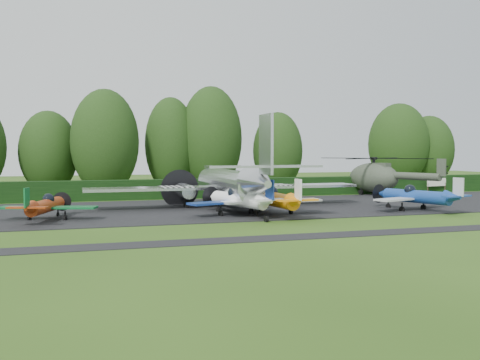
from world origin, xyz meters
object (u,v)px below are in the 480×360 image
object	(u,v)px
light_plane_blue	(416,196)
light_plane_orange	(275,199)
sign_board	(437,183)
light_plane_white	(239,200)
helicopter	(374,175)
light_plane_red	(46,206)
transport_plane	(231,184)

from	to	relation	value
light_plane_blue	light_plane_orange	bearing A→B (deg)	-163.42
light_plane_blue	sign_board	distance (m)	21.86
light_plane_white	helicopter	world-z (taller)	helicopter
light_plane_white	light_plane_red	bearing A→B (deg)	-165.48
light_plane_white	sign_board	size ratio (longest dim) A/B	2.67
light_plane_orange	light_plane_blue	distance (m)	12.20
transport_plane	light_plane_red	size ratio (longest dim) A/B	3.38
light_plane_blue	helicopter	size ratio (longest dim) A/B	0.52
light_plane_red	light_plane_blue	world-z (taller)	light_plane_blue
transport_plane	light_plane_red	distance (m)	15.16
light_plane_orange	helicopter	size ratio (longest dim) A/B	0.54
light_plane_red	light_plane_white	size ratio (longest dim) A/B	0.88
light_plane_blue	light_plane_white	bearing A→B (deg)	-166.47
light_plane_red	light_plane_blue	size ratio (longest dim) A/B	0.89
light_plane_blue	sign_board	xyz separation A→B (m)	(14.49, 16.37, -0.07)
light_plane_white	helicopter	size ratio (longest dim) A/B	0.53
light_plane_red	light_plane_white	world-z (taller)	light_plane_white
light_plane_white	light_plane_blue	size ratio (longest dim) A/B	1.01
light_plane_red	sign_board	size ratio (longest dim) A/B	2.36
helicopter	light_plane_red	bearing A→B (deg)	-139.21
light_plane_blue	sign_board	size ratio (longest dim) A/B	2.66
light_plane_orange	sign_board	bearing A→B (deg)	33.98
light_plane_orange	light_plane_blue	size ratio (longest dim) A/B	1.03
light_plane_white	light_plane_blue	distance (m)	14.89
helicopter	sign_board	size ratio (longest dim) A/B	5.09
transport_plane	helicopter	distance (m)	21.28
light_plane_orange	light_plane_blue	world-z (taller)	light_plane_orange
light_plane_white	light_plane_orange	xyz separation A→B (m)	(2.63, -0.88, 0.03)
light_plane_red	light_plane_white	distance (m)	13.89
helicopter	light_plane_blue	bearing A→B (deg)	-89.08
helicopter	sign_board	world-z (taller)	helicopter
light_plane_orange	light_plane_blue	bearing A→B (deg)	1.17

